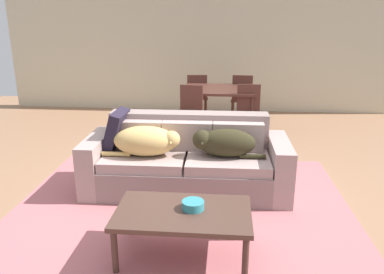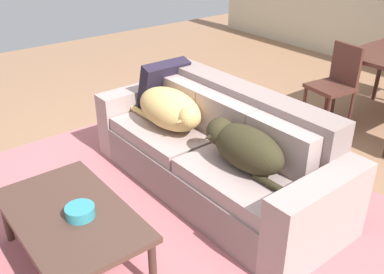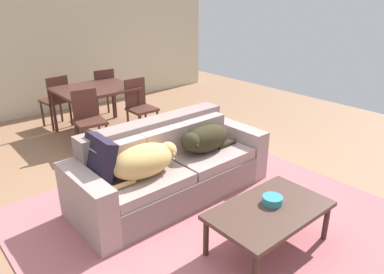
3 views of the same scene
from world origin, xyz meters
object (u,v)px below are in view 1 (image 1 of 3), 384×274
(dog_on_left_cushion, at_px, (147,141))
(dining_chair_far_right, at_px, (242,97))
(bowl_on_coffee_table, at_px, (193,205))
(couch, at_px, (187,162))
(dining_table, at_px, (218,93))
(coffee_table, at_px, (183,216))
(dining_chair_far_left, at_px, (197,95))
(dining_chair_near_right, at_px, (248,111))
(dog_on_right_cushion, at_px, (223,143))
(dining_chair_near_left, at_px, (190,111))
(throw_pillow_by_left_arm, at_px, (116,131))

(dog_on_left_cushion, relative_size, dining_chair_far_right, 0.93)
(dog_on_left_cushion, relative_size, bowl_on_coffee_table, 4.67)
(couch, relative_size, dining_table, 1.93)
(coffee_table, distance_m, dining_chair_far_right, 4.29)
(bowl_on_coffee_table, bearing_deg, dining_chair_far_left, 94.11)
(couch, xyz_separation_m, dining_chair_far_left, (-0.13, 2.98, 0.18))
(dining_chair_far_right, bearing_deg, dog_on_left_cushion, 73.95)
(bowl_on_coffee_table, height_order, dining_chair_near_right, dining_chair_near_right)
(dog_on_right_cushion, height_order, dining_chair_far_left, dining_chair_far_left)
(dog_on_right_cushion, xyz_separation_m, bowl_on_coffee_table, (-0.22, -1.15, -0.16))
(dining_chair_near_right, relative_size, dining_chair_far_right, 0.99)
(couch, relative_size, dining_chair_far_left, 2.53)
(coffee_table, relative_size, dining_chair_near_left, 1.23)
(dog_on_left_cushion, bearing_deg, dining_chair_near_right, 58.30)
(dog_on_left_cushion, distance_m, dining_chair_far_left, 3.16)
(dog_on_left_cushion, relative_size, dining_chair_near_left, 0.95)
(throw_pillow_by_left_arm, distance_m, dining_chair_far_right, 3.27)
(bowl_on_coffee_table, bearing_deg, dog_on_left_cushion, 118.32)
(dining_chair_near_left, height_order, dining_chair_far_left, dining_chair_far_left)
(dog_on_right_cushion, distance_m, dining_chair_near_right, 1.99)
(dining_table, relative_size, dining_chair_far_right, 1.30)
(dining_table, relative_size, dining_chair_near_right, 1.31)
(dining_chair_near_left, distance_m, dining_chair_far_right, 1.46)
(dog_on_right_cushion, height_order, dining_chair_near_right, dining_chair_near_right)
(bowl_on_coffee_table, bearing_deg, dog_on_right_cushion, 78.93)
(dog_on_right_cushion, xyz_separation_m, throw_pillow_by_left_arm, (-1.22, 0.17, 0.05))
(couch, bearing_deg, dining_chair_far_left, 91.59)
(dog_on_left_cushion, bearing_deg, dining_table, 73.57)
(dog_on_left_cushion, bearing_deg, bowl_on_coffee_table, -62.49)
(coffee_table, bearing_deg, dining_chair_near_left, 94.48)
(dining_chair_near_right, bearing_deg, dining_chair_near_left, -174.90)
(dog_on_left_cushion, xyz_separation_m, coffee_table, (0.52, -1.15, -0.25))
(coffee_table, distance_m, dining_chair_near_left, 3.06)
(dining_chair_far_left, bearing_deg, coffee_table, 86.55)
(coffee_table, bearing_deg, dining_chair_near_right, 77.97)
(dining_table, height_order, dining_chair_near_left, dining_chair_near_left)
(dog_on_right_cushion, relative_size, dining_chair_far_left, 0.88)
(dining_chair_far_right, bearing_deg, throw_pillow_by_left_arm, 66.10)
(dining_chair_near_right, height_order, dining_chair_far_right, dining_chair_far_right)
(dog_on_left_cushion, relative_size, throw_pillow_by_left_arm, 1.84)
(coffee_table, relative_size, bowl_on_coffee_table, 6.02)
(throw_pillow_by_left_arm, distance_m, dining_chair_far_left, 3.02)
(coffee_table, height_order, dining_table, dining_table)
(dining_chair_far_right, bearing_deg, dining_chair_far_left, 0.56)
(dining_chair_far_left, relative_size, dining_chair_far_right, 0.99)
(coffee_table, relative_size, dining_chair_near_right, 1.21)
(dining_table, bearing_deg, coffee_table, -92.87)
(dining_chair_far_right, bearing_deg, dining_chair_near_left, 58.67)
(couch, bearing_deg, dining_chair_near_right, 66.28)
(dog_on_left_cushion, xyz_separation_m, throw_pillow_by_left_arm, (-0.40, 0.21, 0.04))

